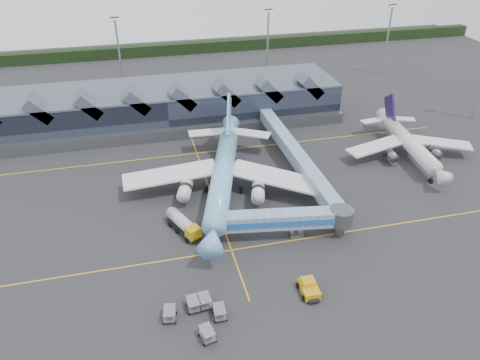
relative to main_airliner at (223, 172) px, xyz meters
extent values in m
plane|color=#2C2B2E|center=(-2.57, -10.35, -4.41)|extent=(260.00, 260.00, 0.00)
cube|color=#EFA41C|center=(-2.57, -18.35, -4.41)|extent=(120.00, 0.25, 0.01)
cube|color=#EFA41C|center=(-2.57, 17.65, -4.41)|extent=(120.00, 0.25, 0.01)
cube|color=#EFA41C|center=(-2.57, -0.35, -4.41)|extent=(0.25, 60.00, 0.01)
cube|color=black|center=(-2.57, 99.65, -2.41)|extent=(260.00, 4.00, 4.00)
cube|color=black|center=(-7.57, 37.65, 0.09)|extent=(90.00, 20.00, 9.00)
cube|color=#4A5363|center=(-7.57, 37.65, 4.79)|extent=(90.00, 20.00, 0.60)
cube|color=#55585C|center=(-7.57, 26.65, -3.11)|extent=(90.00, 2.50, 2.60)
cube|color=#4A5363|center=(-36.57, 30.65, 4.89)|extent=(6.43, 6.00, 6.43)
cube|color=#4A5363|center=(-25.57, 30.65, 4.89)|extent=(6.43, 6.00, 6.43)
cube|color=#4A5363|center=(-14.57, 30.65, 4.89)|extent=(6.43, 6.00, 6.43)
cube|color=#4A5363|center=(-3.57, 30.65, 4.89)|extent=(6.43, 6.00, 6.43)
cube|color=#4A5363|center=(7.43, 30.65, 4.89)|extent=(6.43, 6.00, 6.43)
cube|color=#4A5363|center=(18.43, 30.65, 4.89)|extent=(6.43, 6.00, 6.43)
cube|color=#4A5363|center=(29.43, 30.65, 4.89)|extent=(6.43, 6.00, 6.43)
cylinder|color=gray|center=(-17.57, 61.65, 6.59)|extent=(0.56, 0.56, 22.00)
cube|color=#55585C|center=(-17.57, 61.65, 17.59)|extent=(2.40, 0.50, 0.90)
cylinder|color=gray|center=(27.43, 61.65, 6.59)|extent=(0.56, 0.56, 22.00)
cube|color=#55585C|center=(27.43, 61.65, 17.59)|extent=(2.40, 0.50, 0.90)
cylinder|color=gray|center=(67.43, 59.65, 6.59)|extent=(0.56, 0.56, 22.00)
cube|color=#55585C|center=(67.43, 59.65, 17.59)|extent=(2.40, 0.50, 0.90)
cylinder|color=#74BEEC|center=(-0.44, -1.46, 0.02)|extent=(13.54, 33.06, 4.11)
cone|color=#74BEEC|center=(-6.06, -20.13, 0.02)|extent=(5.58, 6.65, 4.11)
cube|color=black|center=(-6.27, -20.81, 0.88)|extent=(1.59, 0.77, 0.48)
cone|color=#74BEEC|center=(5.46, 18.12, 0.33)|extent=(6.13, 8.47, 4.11)
cube|color=silver|center=(-10.10, 2.90, -0.70)|extent=(18.80, 6.58, 1.36)
cube|color=silver|center=(10.02, -3.16, -0.70)|extent=(18.86, 15.72, 1.36)
cylinder|color=silver|center=(-7.83, -1.71, -1.73)|extent=(4.08, 6.20, 2.55)
cylinder|color=silver|center=(5.58, -5.75, -1.73)|extent=(4.08, 6.20, 2.55)
cube|color=#74BEEC|center=(4.91, 16.30, 4.61)|extent=(3.50, 10.21, 11.32)
cube|color=silver|center=(0.21, 18.21, 0.33)|extent=(8.71, 3.74, 0.27)
cube|color=silver|center=(9.89, 15.30, 0.33)|extent=(9.06, 7.24, 0.27)
cylinder|color=#55585C|center=(-4.97, -16.48, -3.22)|extent=(0.30, 0.30, 2.38)
cylinder|color=#55585C|center=(-3.37, 0.92, -3.22)|extent=(0.30, 0.30, 2.38)
cylinder|color=#55585C|center=(3.31, -1.10, -3.22)|extent=(0.30, 0.30, 2.38)
cylinder|color=black|center=(-4.97, -16.48, -3.99)|extent=(0.90, 1.60, 1.52)
cylinder|color=silver|center=(43.71, 3.76, -0.88)|extent=(5.79, 23.16, 3.28)
cone|color=silver|center=(42.22, -9.59, -0.88)|extent=(3.69, 4.27, 3.28)
cube|color=black|center=(42.17, -10.08, -0.19)|extent=(1.27, 0.47, 0.48)
cone|color=silver|center=(45.26, 17.77, -0.63)|extent=(3.84, 5.57, 3.28)
cube|color=silver|center=(36.20, 5.65, -1.45)|extent=(14.22, 6.93, 1.10)
cube|color=silver|center=(51.44, 3.96, -1.45)|extent=(14.18, 9.50, 1.10)
cylinder|color=#55585C|center=(38.44, 2.70, -2.27)|extent=(2.45, 4.13, 2.03)
cylinder|color=#55585C|center=(48.61, 1.57, -2.27)|extent=(2.45, 4.13, 2.03)
cube|color=#231746|center=(45.11, 16.47, 2.40)|extent=(1.30, 7.37, 7.99)
cube|color=silver|center=(41.48, 17.20, -0.63)|extent=(6.50, 3.11, 0.27)
cube|color=silver|center=(48.82, 16.39, -0.63)|extent=(6.66, 4.32, 0.27)
cylinder|color=#55585C|center=(42.51, -6.99, -3.46)|extent=(0.31, 0.31, 1.90)
cylinder|color=#55585C|center=(41.04, 5.05, -3.46)|extent=(0.31, 0.31, 1.90)
cylinder|color=#55585C|center=(46.58, 4.43, -3.46)|extent=(0.31, 0.31, 1.90)
cylinder|color=black|center=(42.51, -6.99, -4.07)|extent=(0.62, 1.26, 1.21)
cube|color=#728EBF|center=(6.47, -16.78, -0.71)|extent=(19.33, 5.82, 2.77)
cube|color=#235AAF|center=(6.24, -18.24, -0.71)|extent=(18.90, 3.10, 1.15)
cube|color=#728EBF|center=(-3.92, -15.14, -0.71)|extent=(2.93, 3.41, 2.87)
cylinder|color=#55585C|center=(9.30, -17.23, -2.56)|extent=(0.67, 0.67, 3.70)
cube|color=#55585C|center=(9.30, -17.23, -3.98)|extent=(2.56, 2.25, 0.86)
cylinder|color=black|center=(8.36, -17.08, -4.08)|extent=(0.51, 0.91, 0.86)
cylinder|color=black|center=(10.24, -17.38, -4.08)|extent=(0.51, 0.91, 0.86)
cylinder|color=#55585C|center=(16.85, -18.42, -0.71)|extent=(4.21, 4.21, 2.87)
cylinder|color=#55585C|center=(16.85, -18.42, -2.56)|extent=(1.72, 1.72, 3.70)
cube|color=black|center=(-9.63, -11.36, -3.71)|extent=(5.45, 8.62, 0.47)
cube|color=#C09712|center=(-8.35, -14.27, -2.73)|extent=(2.89, 2.79, 2.06)
cube|color=black|center=(-8.04, -14.96, -2.26)|extent=(1.94, 0.96, 0.94)
cylinder|color=silver|center=(-10.08, -10.33, -2.45)|extent=(4.16, 5.84, 2.15)
sphere|color=silver|center=(-11.17, -7.85, -2.45)|extent=(2.06, 2.06, 2.06)
sphere|color=silver|center=(-8.99, -12.82, -2.45)|extent=(2.06, 2.06, 2.06)
cylinder|color=black|center=(-9.57, -14.40, -3.95)|extent=(0.68, 0.99, 0.94)
cylinder|color=black|center=(-7.42, -13.46, -3.95)|extent=(0.68, 0.99, 0.94)
cylinder|color=black|center=(-10.89, -11.40, -3.95)|extent=(0.68, 0.99, 0.94)
cylinder|color=black|center=(-8.74, -10.46, -3.95)|extent=(0.68, 0.99, 0.94)
cylinder|color=black|center=(-11.83, -9.26, -3.95)|extent=(0.68, 0.99, 0.94)
cylinder|color=black|center=(-9.68, -8.32, -3.95)|extent=(0.68, 0.99, 0.94)
cube|color=#C09712|center=(6.48, -30.75, -3.63)|extent=(2.58, 4.10, 1.12)
cube|color=#C09712|center=(6.50, -30.08, -2.79)|extent=(2.07, 1.85, 0.78)
cube|color=black|center=(6.41, -32.87, -3.91)|extent=(1.59, 0.94, 0.34)
cylinder|color=black|center=(5.15, -32.05, -3.97)|extent=(0.36, 0.90, 0.89)
cylinder|color=black|center=(7.72, -32.13, -3.97)|extent=(0.36, 0.90, 0.89)
cylinder|color=black|center=(5.24, -29.37, -3.97)|extent=(0.36, 0.90, 0.89)
cylinder|color=black|center=(7.80, -29.45, -3.97)|extent=(0.36, 0.90, 0.89)
cube|color=gray|center=(-10.83, -29.86, -3.78)|extent=(1.78, 2.63, 0.17)
cube|color=gray|center=(-10.83, -29.86, -2.70)|extent=(1.78, 2.63, 0.09)
cylinder|color=black|center=(-10.04, -28.88, -4.21)|extent=(0.17, 0.42, 0.41)
cube|color=gray|center=(-7.46, -32.24, -3.78)|extent=(1.67, 2.56, 0.17)
cube|color=gray|center=(-7.46, -32.24, -2.70)|extent=(1.67, 2.56, 0.09)
cylinder|color=black|center=(-6.58, -31.35, -4.21)|extent=(0.15, 0.42, 0.41)
cube|color=gray|center=(-14.29, -30.91, -3.78)|extent=(2.02, 2.76, 0.17)
cube|color=gray|center=(-14.29, -30.91, -2.70)|extent=(2.02, 2.76, 0.09)
cylinder|color=black|center=(-13.29, -30.16, -4.21)|extent=(0.21, 0.43, 0.41)
cube|color=gray|center=(-9.84, -35.61, -3.78)|extent=(2.12, 2.81, 0.17)
cube|color=gray|center=(-9.84, -35.61, -2.70)|extent=(2.12, 2.81, 0.09)
cylinder|color=black|center=(-9.21, -34.53, -4.21)|extent=(0.22, 0.43, 0.41)
cube|color=gray|center=(-9.08, -29.67, -3.78)|extent=(1.80, 2.64, 0.17)
cube|color=gray|center=(-9.08, -29.67, -2.70)|extent=(1.80, 2.64, 0.09)
cylinder|color=black|center=(-8.29, -28.69, -4.21)|extent=(0.17, 0.42, 0.41)
camera|label=1|loc=(-15.78, -78.07, 46.17)|focal=35.00mm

